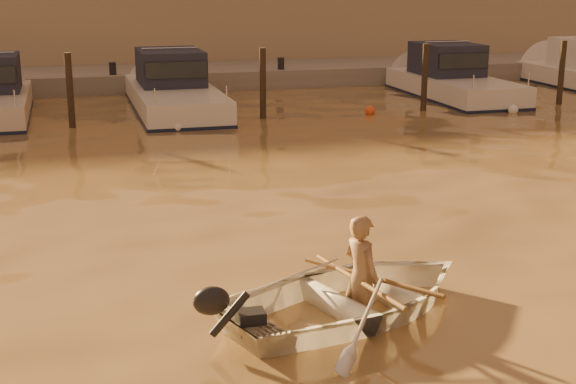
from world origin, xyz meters
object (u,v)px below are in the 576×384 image
object	(u,v)px
dinghy	(354,296)
waterfront_building	(194,12)
person	(361,276)
moored_boat_4	(454,79)
moored_boat_2	(174,89)

from	to	relation	value
dinghy	waterfront_building	distance (m)	27.02
dinghy	person	world-z (taller)	person
dinghy	person	bearing A→B (deg)	-90.00
person	dinghy	bearing A→B (deg)	90.00
person	moored_boat_4	xyz separation A→B (m)	(9.23, 15.79, 0.16)
dinghy	person	size ratio (longest dim) A/B	2.22
moored_boat_4	waterfront_building	world-z (taller)	waterfront_building
dinghy	moored_boat_2	xyz separation A→B (m)	(-0.03, 15.83, 0.39)
dinghy	waterfront_building	bearing A→B (deg)	-24.59
moored_boat_4	dinghy	bearing A→B (deg)	-120.51
waterfront_building	dinghy	bearing A→B (deg)	-95.14
person	waterfront_building	world-z (taller)	waterfront_building
person	waterfront_building	xyz separation A→B (m)	(2.32, 26.79, 1.93)
moored_boat_2	dinghy	bearing A→B (deg)	-89.90
moored_boat_2	waterfront_building	size ratio (longest dim) A/B	0.17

